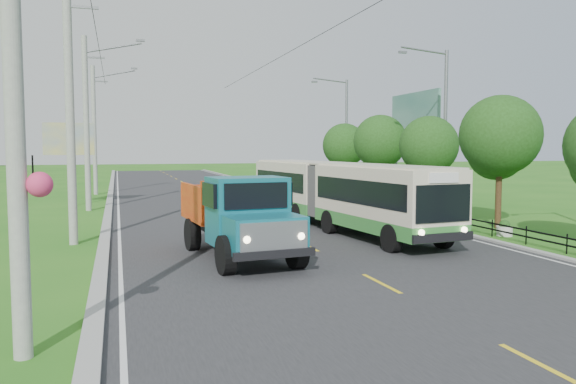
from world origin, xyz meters
name	(u,v)px	position (x,y,z in m)	size (l,w,h in m)	color
ground	(381,284)	(0.00, 0.00, 0.00)	(240.00, 240.00, 0.00)	#256919
road	(233,208)	(0.00, 20.00, 0.01)	(14.00, 120.00, 0.02)	#28282B
curb_left	(108,211)	(-7.20, 20.00, 0.07)	(0.40, 120.00, 0.15)	#9E9E99
curb_right	(342,204)	(7.15, 20.00, 0.05)	(0.30, 120.00, 0.10)	#9E9E99
edge_line_left	(118,211)	(-6.65, 20.00, 0.02)	(0.12, 120.00, 0.00)	silver
edge_line_right	(335,204)	(6.65, 20.00, 0.02)	(0.12, 120.00, 0.00)	silver
centre_dash	(381,283)	(0.00, 0.00, 0.02)	(0.12, 2.20, 0.00)	yellow
railing_right	(399,209)	(8.00, 14.00, 0.30)	(0.04, 40.00, 0.60)	black
pole_nearest	(17,69)	(-8.24, -3.00, 4.94)	(3.51, 0.44, 10.00)	gray
pole_near	(71,108)	(-8.26, 9.00, 5.09)	(3.51, 0.32, 10.00)	gray
pole_mid	(87,123)	(-8.26, 21.00, 5.09)	(3.51, 0.32, 10.00)	gray
pole_far	(95,129)	(-8.26, 33.00, 5.09)	(3.51, 0.32, 10.00)	gray
tree_third	(499,140)	(9.86, 8.14, 3.99)	(3.60, 3.62, 6.00)	#382314
tree_fourth	(428,149)	(9.86, 14.14, 3.59)	(3.24, 3.31, 5.40)	#382314
tree_fifth	(380,145)	(9.86, 20.14, 3.85)	(3.48, 3.52, 5.80)	#382314
tree_back	(344,148)	(9.86, 26.14, 3.65)	(3.30, 3.36, 5.50)	#382314
streetlight_mid	(443,125)	(10.64, 14.00, 4.90)	(3.02, 0.20, 9.07)	slate
streetlight_far	(345,132)	(10.64, 28.00, 4.90)	(3.02, 0.20, 9.07)	slate
planter_near	(504,229)	(8.60, 6.00, 0.29)	(0.64, 0.64, 0.67)	silver
planter_mid	(408,209)	(8.60, 14.00, 0.29)	(0.64, 0.64, 0.67)	silver
planter_far	(350,197)	(8.60, 22.00, 0.29)	(0.64, 0.64, 0.67)	silver
billboard_left	(69,144)	(-9.50, 24.00, 3.87)	(3.00, 0.20, 5.20)	slate
billboard_right	(415,122)	(12.30, 20.00, 5.34)	(0.24, 6.00, 7.30)	slate
bus	(337,190)	(2.82, 10.15, 1.74)	(3.92, 15.15, 2.89)	#338134
dump_truck	(239,212)	(-2.89, 4.60, 1.54)	(3.08, 6.69, 2.72)	#136575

